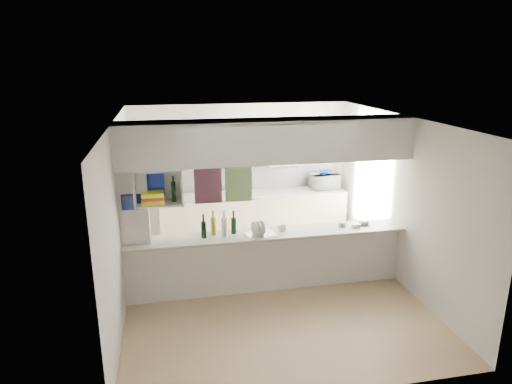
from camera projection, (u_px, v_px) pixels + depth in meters
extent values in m
plane|color=tan|center=(268.00, 289.00, 7.03)|extent=(4.80, 4.80, 0.00)
plane|color=white|center=(269.00, 119.00, 6.30)|extent=(4.80, 4.80, 0.00)
plane|color=silver|center=(241.00, 171.00, 8.92)|extent=(4.20, 0.00, 4.20)
plane|color=silver|center=(119.00, 218.00, 6.26)|extent=(0.00, 4.80, 4.80)
plane|color=silver|center=(400.00, 200.00, 7.07)|extent=(0.00, 4.80, 4.80)
cube|color=silver|center=(268.00, 262.00, 6.91)|extent=(4.20, 0.15, 0.88)
cube|color=beige|center=(268.00, 234.00, 6.78)|extent=(4.20, 0.50, 0.04)
cube|color=white|center=(269.00, 141.00, 6.38)|extent=(4.20, 0.50, 0.60)
cube|color=silver|center=(134.00, 217.00, 6.30)|extent=(0.40, 0.18, 2.60)
cube|color=#191E4C|center=(133.00, 202.00, 6.14)|extent=(0.30, 0.01, 0.22)
cube|color=white|center=(134.00, 218.00, 6.21)|extent=(0.30, 0.01, 0.24)
cube|color=#32162A|center=(208.00, 183.00, 6.60)|extent=(0.40, 0.02, 0.62)
cube|color=#1A7275|center=(239.00, 181.00, 6.69)|extent=(0.40, 0.02, 0.62)
cube|color=white|center=(159.00, 203.00, 6.21)|extent=(0.65, 0.35, 0.02)
cube|color=white|center=(157.00, 169.00, 6.08)|extent=(0.65, 0.35, 0.02)
cube|color=white|center=(158.00, 183.00, 6.30)|extent=(0.65, 0.02, 0.50)
cube|color=white|center=(134.00, 188.00, 6.09)|extent=(0.02, 0.35, 0.50)
cube|color=white|center=(182.00, 185.00, 6.21)|extent=(0.02, 0.35, 0.50)
cube|color=#F6F91B|center=(153.00, 201.00, 6.19)|extent=(0.30, 0.24, 0.05)
cube|color=#B33217|center=(153.00, 197.00, 6.17)|extent=(0.28, 0.22, 0.05)
cube|color=#F6F91B|center=(153.00, 194.00, 6.16)|extent=(0.30, 0.24, 0.05)
cube|color=navy|center=(155.00, 184.00, 6.26)|extent=(0.26, 0.02, 0.34)
cylinder|color=black|center=(174.00, 192.00, 6.21)|extent=(0.06, 0.06, 0.28)
cube|color=beige|center=(254.00, 216.00, 8.92)|extent=(3.60, 0.60, 0.90)
cube|color=beige|center=(254.00, 194.00, 8.79)|extent=(3.60, 0.63, 0.03)
cube|color=silver|center=(251.00, 174.00, 8.97)|extent=(3.60, 0.03, 0.60)
cube|color=beige|center=(242.00, 143.00, 8.60)|extent=(2.62, 0.34, 0.72)
cube|color=white|center=(281.00, 163.00, 8.79)|extent=(0.60, 0.46, 0.12)
cube|color=silver|center=(284.00, 167.00, 8.58)|extent=(0.60, 0.02, 0.05)
imported|color=white|center=(325.00, 181.00, 9.06)|extent=(0.57, 0.41, 0.30)
imported|color=navy|center=(324.00, 172.00, 9.00)|extent=(0.25, 0.25, 0.06)
cube|color=silver|center=(261.00, 234.00, 6.69)|extent=(0.49, 0.42, 0.01)
cylinder|color=white|center=(254.00, 228.00, 6.62)|extent=(0.07, 0.20, 0.21)
cylinder|color=white|center=(258.00, 228.00, 6.64)|extent=(0.07, 0.20, 0.21)
cylinder|color=white|center=(262.00, 227.00, 6.67)|extent=(0.07, 0.20, 0.21)
imported|color=white|center=(282.00, 228.00, 6.77)|extent=(0.15, 0.15, 0.10)
cylinder|color=black|center=(204.00, 230.00, 6.56)|extent=(0.08, 0.08, 0.24)
cylinder|color=black|center=(203.00, 218.00, 6.51)|extent=(0.03, 0.03, 0.11)
cylinder|color=olive|center=(213.00, 227.00, 6.66)|extent=(0.08, 0.08, 0.26)
cylinder|color=olive|center=(213.00, 215.00, 6.61)|extent=(0.03, 0.03, 0.11)
cylinder|color=silver|center=(224.00, 227.00, 6.61)|extent=(0.08, 0.08, 0.28)
cylinder|color=silver|center=(224.00, 214.00, 6.55)|extent=(0.03, 0.03, 0.11)
cylinder|color=black|center=(234.00, 226.00, 6.72)|extent=(0.08, 0.08, 0.24)
cylinder|color=black|center=(233.00, 214.00, 6.67)|extent=(0.03, 0.03, 0.11)
cylinder|color=silver|center=(342.00, 224.00, 7.05)|extent=(0.13, 0.13, 0.06)
cube|color=silver|center=(356.00, 226.00, 6.99)|extent=(0.13, 0.09, 0.05)
cube|color=silver|center=(364.00, 223.00, 7.12)|extent=(0.13, 0.09, 0.05)
cube|color=black|center=(365.00, 225.00, 7.06)|extent=(0.14, 0.07, 0.01)
cylinder|color=black|center=(206.00, 192.00, 8.64)|extent=(0.09, 0.09, 0.13)
cube|color=#54341C|center=(237.00, 188.00, 8.77)|extent=(0.11, 0.10, 0.19)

